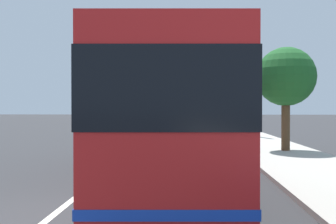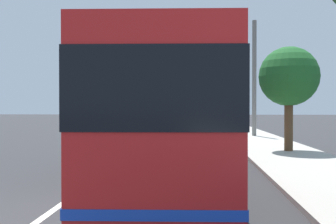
# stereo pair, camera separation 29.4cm
# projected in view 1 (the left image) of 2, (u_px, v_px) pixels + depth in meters

# --- Properties ---
(ground_plane) EXTENTS (220.00, 220.00, 0.00)m
(ground_plane) POSITION_uv_depth(u_px,v_px,m) (50.00, 218.00, 6.98)
(ground_plane) COLOR #2D2D30
(sidewalk_curb) EXTENTS (110.00, 3.60, 0.14)m
(sidewalk_curb) POSITION_uv_depth(u_px,v_px,m) (280.00, 153.00, 16.61)
(sidewalk_curb) COLOR #B2ADA3
(sidewalk_curb) RESTS_ON ground
(lane_divider_line) EXTENTS (110.00, 0.16, 0.01)m
(lane_divider_line) POSITION_uv_depth(u_px,v_px,m) (131.00, 153.00, 16.97)
(lane_divider_line) COLOR silver
(lane_divider_line) RESTS_ON ground
(coach_bus) EXTENTS (12.61, 3.26, 3.45)m
(coach_bus) POSITION_uv_depth(u_px,v_px,m) (168.00, 112.00, 11.27)
(coach_bus) COLOR red
(coach_bus) RESTS_ON ground
(car_oncoming) EXTENTS (4.21, 1.83, 1.47)m
(car_oncoming) POSITION_uv_depth(u_px,v_px,m) (148.00, 121.00, 39.46)
(car_oncoming) COLOR gold
(car_oncoming) RESTS_ON ground
(car_behind_bus) EXTENTS (4.69, 1.88, 1.54)m
(car_behind_bus) POSITION_uv_depth(u_px,v_px,m) (126.00, 126.00, 27.98)
(car_behind_bus) COLOR silver
(car_behind_bus) RESTS_ON ground
(car_far_distant) EXTENTS (4.40, 2.00, 1.53)m
(car_far_distant) POSITION_uv_depth(u_px,v_px,m) (180.00, 121.00, 39.03)
(car_far_distant) COLOR gray
(car_far_distant) RESTS_ON ground
(car_ahead_same_lane) EXTENTS (4.43, 1.98, 1.51)m
(car_ahead_same_lane) POSITION_uv_depth(u_px,v_px,m) (151.00, 119.00, 46.59)
(car_ahead_same_lane) COLOR red
(car_ahead_same_lane) RESTS_ON ground
(roadside_tree_mid_block) EXTENTS (2.69, 2.69, 4.87)m
(roadside_tree_mid_block) POSITION_uv_depth(u_px,v_px,m) (286.00, 78.00, 16.81)
(roadside_tree_mid_block) COLOR brown
(roadside_tree_mid_block) RESTS_ON ground
(utility_pole) EXTENTS (0.30, 0.30, 8.23)m
(utility_pole) POSITION_uv_depth(u_px,v_px,m) (249.00, 79.00, 25.93)
(utility_pole) COLOR slate
(utility_pole) RESTS_ON ground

